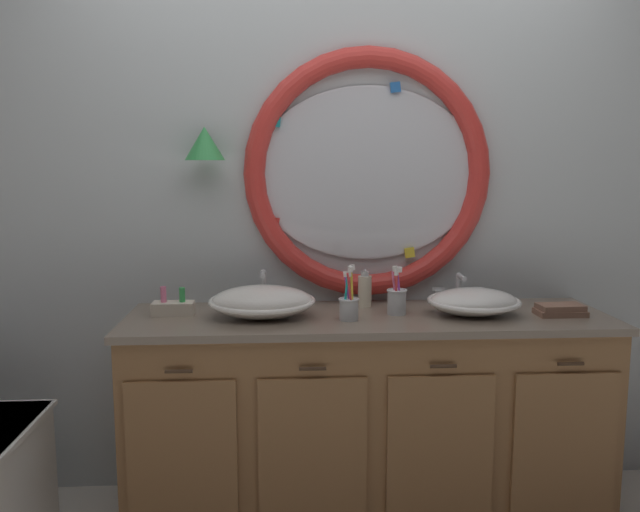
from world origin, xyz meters
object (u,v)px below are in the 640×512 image
Objects in this scene: sink_basin_left at (262,302)px; toothbrush_holder_right at (397,300)px; soap_dispenser at (365,290)px; folded_hand_towel at (560,310)px; sink_basin_right at (474,302)px; toiletry_basket at (173,307)px; toothbrush_holder_left at (349,306)px.

toothbrush_holder_right is (0.55, 0.03, -0.01)m from sink_basin_left.
soap_dispenser is 0.84× the size of folded_hand_towel.
toothbrush_holder_right is at bearing 174.83° from folded_hand_towel.
sink_basin_left is at bearing -180.00° from sink_basin_right.
toiletry_basket is at bearing 168.58° from sink_basin_left.
toothbrush_holder_left is 0.73m from toiletry_basket.
folded_hand_towel is (0.67, -0.06, -0.04)m from toothbrush_holder_right.
soap_dispenser is (-0.43, 0.18, 0.02)m from sink_basin_right.
sink_basin_right is 0.32m from toothbrush_holder_right.
sink_basin_left is 2.55× the size of toiletry_basket.
sink_basin_right is at bearing -23.08° from soap_dispenser.
folded_hand_towel is at bearing -4.74° from sink_basin_right.
sink_basin_left is 1.92× the size of toothbrush_holder_left.
sink_basin_right is 1.89× the size of toothbrush_holder_right.
toothbrush_holder_left reaches higher than toiletry_basket.
sink_basin_left is 0.87m from sink_basin_right.
soap_dispenser is at bearing 7.62° from toiletry_basket.
toothbrush_holder_right is 0.19m from soap_dispenser.
soap_dispenser is 0.98× the size of toiletry_basket.
sink_basin_left is 1.13× the size of sink_basin_right.
toiletry_basket reaches higher than sink_basin_right.
toothbrush_holder_right is at bearing 22.99° from toothbrush_holder_left.
folded_hand_towel is at bearing 1.82° from toothbrush_holder_left.
toiletry_basket is at bearing 176.27° from folded_hand_towel.
toothbrush_holder_left reaches higher than soap_dispenser.
folded_hand_towel is (0.88, 0.03, -0.03)m from toothbrush_holder_left.
sink_basin_right is 2.30× the size of soap_dispenser.
soap_dispenser is at bearing 156.92° from sink_basin_right.
toothbrush_holder_left is 0.88m from folded_hand_towel.
toothbrush_holder_left is at bearing -10.44° from toiletry_basket.
toothbrush_holder_left is at bearing -9.39° from sink_basin_left.
soap_dispenser is (0.44, 0.18, 0.01)m from sink_basin_left.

